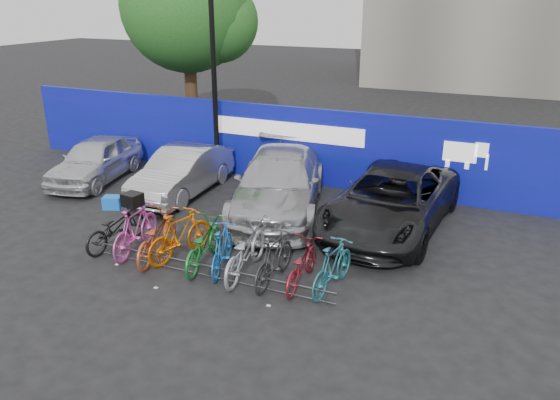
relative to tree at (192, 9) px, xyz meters
The scene contains 21 objects.
ground 13.14m from the tree, 56.03° to the right, with size 100.00×100.00×0.00m, color black.
hoarding 8.80m from the tree, 30.89° to the right, with size 22.00×0.18×2.40m.
tree is the anchor object (origin of this frame).
lamppost 6.14m from the tree, 52.49° to the right, with size 0.25×0.50×6.11m.
bike_rack 13.55m from the tree, 57.55° to the right, with size 5.60×0.03×0.30m.
car_0 7.83m from the tree, 88.52° to the right, with size 1.63×4.04×1.38m, color silver.
car_1 8.51m from the tree, 62.24° to the right, with size 1.45×4.17×1.37m, color #ADADB1.
car_2 10.21m from the tree, 44.90° to the right, with size 2.25×5.54×1.61m, color #AEAEB3.
car_3 12.45m from the tree, 34.12° to the right, with size 2.52×5.46×1.52m, color black.
bike_0 11.85m from the tree, 68.69° to the right, with size 0.65×1.85×0.97m, color black.
bike_1 12.08m from the tree, 65.84° to the right, with size 0.54×1.92×1.15m, color #D948AD.
bike_2 12.38m from the tree, 63.20° to the right, with size 0.70×2.01×1.05m, color #B34726.
bike_3 12.43m from the tree, 60.54° to the right, with size 0.53×1.88×1.13m, color #CA5904.
bike_4 12.85m from the tree, 58.04° to the right, with size 0.68×1.95×1.02m, color #146E26.
bike_5 13.15m from the tree, 56.19° to the right, with size 0.48×1.71×1.03m, color blue.
bike_6 13.37m from the tree, 54.06° to the right, with size 0.73×2.10×1.11m, color #979A9E.
bike_7 13.83m from the tree, 51.74° to the right, with size 0.51×1.80×1.08m, color #29292C.
bike_8 14.10m from the tree, 49.58° to the right, with size 0.61×1.75×0.92m, color maroon.
bike_9 14.45m from the tree, 47.32° to the right, with size 0.49×1.74×1.05m, color #226775.
cargo_crate 11.62m from the tree, 68.69° to the right, with size 0.41×0.31×0.29m, color blue.
cargo_topcase 11.83m from the tree, 65.84° to the right, with size 0.40×0.36×0.30m, color black.
Camera 1 is at (5.44, -9.36, 5.64)m, focal length 35.00 mm.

